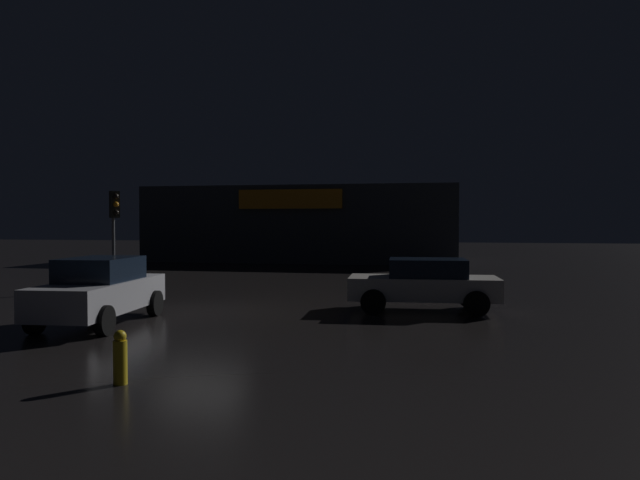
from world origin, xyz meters
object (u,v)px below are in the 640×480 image
object	(u,v)px
car_near	(424,283)
fire_hydrant	(120,358)
traffic_signal_main	(114,216)
store_building	(308,224)
car_far	(100,290)

from	to	relation	value
car_near	fire_hydrant	world-z (taller)	car_near
traffic_signal_main	car_near	world-z (taller)	traffic_signal_main
traffic_signal_main	fire_hydrant	xyz separation A→B (m)	(6.99, -11.88, -2.36)
car_near	fire_hydrant	distance (m)	9.92
car_near	fire_hydrant	size ratio (longest dim) A/B	5.01
store_building	fire_hydrant	world-z (taller)	store_building
store_building	car_far	distance (m)	26.49
fire_hydrant	traffic_signal_main	bearing A→B (deg)	120.48
car_far	fire_hydrant	xyz separation A→B (m)	(3.40, -5.01, -0.43)
car_near	car_far	distance (m)	8.80
store_building	fire_hydrant	distance (m)	31.75
traffic_signal_main	fire_hydrant	world-z (taller)	traffic_signal_main
car_far	fire_hydrant	size ratio (longest dim) A/B	5.21
car_near	car_far	bearing A→B (deg)	-154.38
car_far	car_near	bearing A→B (deg)	25.62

